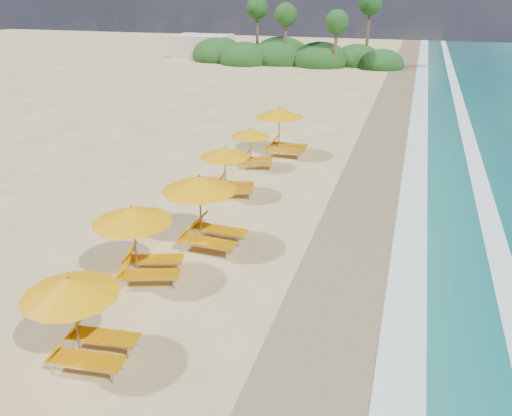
% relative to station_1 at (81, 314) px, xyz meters
% --- Properties ---
extents(ground, '(160.00, 160.00, 0.00)m').
position_rel_station_1_xyz_m(ground, '(2.04, 7.74, -1.34)').
color(ground, '#D8BF7F').
rests_on(ground, ground).
extents(wet_sand, '(4.00, 160.00, 0.01)m').
position_rel_station_1_xyz_m(wet_sand, '(6.04, 7.74, -1.34)').
color(wet_sand, olive).
rests_on(wet_sand, ground).
extents(surf_foam, '(4.00, 160.00, 0.01)m').
position_rel_station_1_xyz_m(surf_foam, '(8.74, 7.74, -1.32)').
color(surf_foam, white).
rests_on(surf_foam, ground).
extents(station_1, '(2.76, 2.59, 2.40)m').
position_rel_station_1_xyz_m(station_1, '(0.00, 0.00, 0.00)').
color(station_1, olive).
rests_on(station_1, ground).
extents(station_2, '(3.20, 3.13, 2.52)m').
position_rel_station_1_xyz_m(station_2, '(-0.56, 3.97, 0.07)').
color(station_2, olive).
rests_on(station_2, ground).
extents(station_3, '(2.98, 2.77, 2.68)m').
position_rel_station_1_xyz_m(station_3, '(0.53, 6.65, 0.16)').
color(station_3, olive).
rests_on(station_3, ground).
extents(station_4, '(2.80, 2.71, 2.25)m').
position_rel_station_1_xyz_m(station_4, '(-0.37, 11.53, -0.08)').
color(station_4, olive).
rests_on(station_4, ground).
extents(station_5, '(2.54, 2.46, 2.05)m').
position_rel_station_1_xyz_m(station_5, '(-0.49, 15.51, -0.19)').
color(station_5, olive).
rests_on(station_5, ground).
extents(station_6, '(2.88, 2.66, 2.67)m').
position_rel_station_1_xyz_m(station_6, '(0.40, 18.04, 0.15)').
color(station_6, olive).
rests_on(station_6, ground).
extents(treeline, '(25.80, 8.80, 9.74)m').
position_rel_station_1_xyz_m(treeline, '(-7.89, 53.25, -0.35)').
color(treeline, '#163D14').
rests_on(treeline, ground).
extents(beach_building, '(7.00, 5.00, 2.80)m').
position_rel_station_1_xyz_m(beach_building, '(-19.96, 55.74, 0.06)').
color(beach_building, beige).
rests_on(beach_building, ground).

